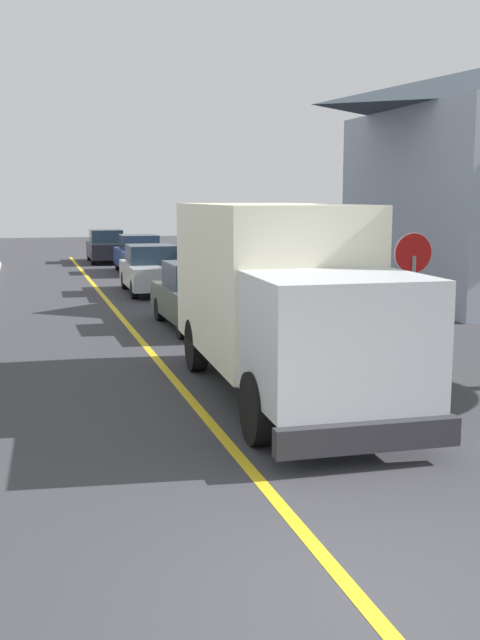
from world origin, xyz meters
The scene contains 8 objects.
ground_plane centered at (0.00, 0.00, 0.00)m, with size 120.00×120.00×0.00m, color #38383D.
centre_line_yellow centered at (0.00, 10.00, 0.00)m, with size 0.16×56.00×0.01m, color gold.
box_truck centered at (1.54, 6.66, 1.77)m, with size 2.68×7.27×3.20m.
parked_car_near centered at (1.76, 13.46, 0.79)m, with size 1.86×4.43×1.67m.
parked_car_mid centered at (1.74, 20.89, 0.79)m, with size 1.89×4.44×1.67m.
parked_car_far centered at (2.41, 28.21, 0.79)m, with size 1.81×4.41×1.67m.
parked_car_furthest centered at (1.60, 34.09, 0.79)m, with size 1.89×4.44×1.67m.
stop_sign centered at (4.66, 7.77, 1.86)m, with size 0.80×0.10×2.65m.
Camera 1 is at (-2.58, -5.29, 3.31)m, focal length 42.46 mm.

